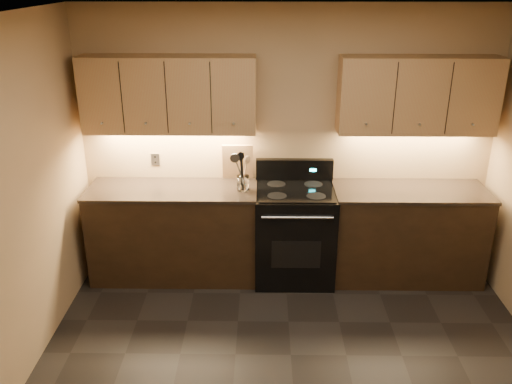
% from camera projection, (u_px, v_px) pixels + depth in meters
% --- Properties ---
extents(ceiling, '(4.00, 4.00, 0.00)m').
position_uv_depth(ceiling, '(306.00, 21.00, 2.94)').
color(ceiling, silver).
rests_on(ceiling, wall_back).
extents(wall_back, '(4.00, 0.04, 2.60)m').
position_uv_depth(wall_back, '(287.00, 142.00, 5.29)').
color(wall_back, tan).
rests_on(wall_back, ground).
extents(counter_left, '(1.62, 0.62, 0.93)m').
position_uv_depth(counter_left, '(175.00, 232.00, 5.34)').
color(counter_left, black).
rests_on(counter_left, ground).
extents(counter_right, '(1.46, 0.62, 0.93)m').
position_uv_depth(counter_right, '(406.00, 233.00, 5.31)').
color(counter_right, black).
rests_on(counter_right, ground).
extents(stove, '(0.76, 0.68, 1.14)m').
position_uv_depth(stove, '(294.00, 232.00, 5.30)').
color(stove, black).
rests_on(stove, ground).
extents(upper_cab_left, '(1.60, 0.30, 0.70)m').
position_uv_depth(upper_cab_left, '(169.00, 95.00, 4.97)').
color(upper_cab_left, '#A38751').
rests_on(upper_cab_left, wall_back).
extents(upper_cab_right, '(1.44, 0.30, 0.70)m').
position_uv_depth(upper_cab_right, '(418.00, 95.00, 4.94)').
color(upper_cab_right, '#A38751').
rests_on(upper_cab_right, wall_back).
extents(outlet_plate, '(0.08, 0.01, 0.12)m').
position_uv_depth(outlet_plate, '(155.00, 159.00, 5.36)').
color(outlet_plate, '#B2B5BA').
rests_on(outlet_plate, wall_back).
extents(utensil_crock, '(0.15, 0.15, 0.14)m').
position_uv_depth(utensil_crock, '(243.00, 183.00, 5.10)').
color(utensil_crock, white).
rests_on(utensil_crock, counter_left).
extents(cutting_board, '(0.30, 0.11, 0.38)m').
position_uv_depth(cutting_board, '(238.00, 162.00, 5.31)').
color(cutting_board, tan).
rests_on(cutting_board, counter_left).
extents(wooden_spoon, '(0.13, 0.12, 0.32)m').
position_uv_depth(wooden_spoon, '(241.00, 173.00, 5.07)').
color(wooden_spoon, tan).
rests_on(wooden_spoon, utensil_crock).
extents(black_spoon, '(0.08, 0.10, 0.36)m').
position_uv_depth(black_spoon, '(242.00, 170.00, 5.07)').
color(black_spoon, black).
rests_on(black_spoon, utensil_crock).
extents(black_turner, '(0.12, 0.17, 0.36)m').
position_uv_depth(black_turner, '(243.00, 171.00, 5.05)').
color(black_turner, black).
rests_on(black_turner, utensil_crock).
extents(steel_spatula, '(0.20, 0.10, 0.38)m').
position_uv_depth(steel_spatula, '(246.00, 170.00, 5.06)').
color(steel_spatula, silver).
rests_on(steel_spatula, utensil_crock).
extents(steel_skimmer, '(0.20, 0.13, 0.37)m').
position_uv_depth(steel_skimmer, '(245.00, 171.00, 5.05)').
color(steel_skimmer, silver).
rests_on(steel_skimmer, utensil_crock).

